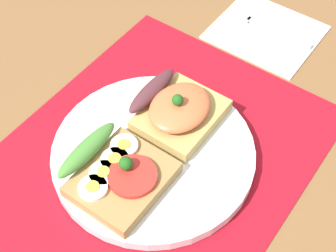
% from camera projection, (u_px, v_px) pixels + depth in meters
% --- Properties ---
extents(ground_plane, '(1.20, 0.90, 0.03)m').
position_uv_depth(ground_plane, '(154.00, 166.00, 0.63)').
color(ground_plane, brown).
extents(placemat, '(0.42, 0.34, 0.00)m').
position_uv_depth(placemat, '(154.00, 158.00, 0.61)').
color(placemat, maroon).
rests_on(placemat, ground_plane).
extents(plate, '(0.24, 0.24, 0.01)m').
position_uv_depth(plate, '(153.00, 154.00, 0.60)').
color(plate, white).
rests_on(plate, placemat).
extents(sandwich_egg_tomato, '(0.11, 0.10, 0.04)m').
position_uv_depth(sandwich_egg_tomato, '(116.00, 173.00, 0.56)').
color(sandwich_egg_tomato, '#A07944').
rests_on(sandwich_egg_tomato, plate).
extents(sandwich_salmon, '(0.10, 0.10, 0.05)m').
position_uv_depth(sandwich_salmon, '(178.00, 110.00, 0.61)').
color(sandwich_salmon, tan).
rests_on(sandwich_salmon, plate).
extents(napkin, '(0.13, 0.15, 0.01)m').
position_uv_depth(napkin, '(264.00, 31.00, 0.75)').
color(napkin, white).
rests_on(napkin, ground_plane).
extents(fork, '(0.02, 0.14, 0.00)m').
position_uv_depth(fork, '(265.00, 26.00, 0.75)').
color(fork, '#B7B7BC').
rests_on(fork, napkin).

